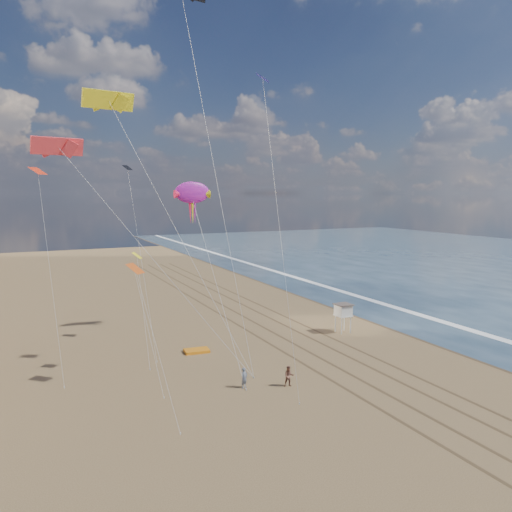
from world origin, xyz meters
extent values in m
plane|color=brown|center=(0.00, 0.00, 0.00)|extent=(260.00, 260.00, 0.00)
plane|color=#42301E|center=(19.00, 40.00, 0.00)|extent=(260.00, 260.00, 0.00)
plane|color=white|center=(23.20, 40.00, 0.00)|extent=(260.00, 260.00, 0.00)
cube|color=brown|center=(-1.20, 30.00, 0.01)|extent=(0.28, 120.00, 0.01)
cube|color=brown|center=(1.20, 30.00, 0.01)|extent=(0.28, 120.00, 0.01)
cube|color=brown|center=(4.00, 30.00, 0.01)|extent=(0.28, 120.00, 0.01)
cube|color=brown|center=(6.20, 30.00, 0.01)|extent=(0.28, 120.00, 0.01)
cylinder|color=silver|center=(8.07, 23.48, 0.95)|extent=(0.13, 0.13, 1.91)
cylinder|color=silver|center=(9.34, 23.48, 0.95)|extent=(0.13, 0.13, 1.91)
cylinder|color=silver|center=(8.07, 24.75, 0.95)|extent=(0.13, 0.13, 1.91)
cylinder|color=silver|center=(9.34, 24.75, 0.95)|extent=(0.13, 0.13, 1.91)
cube|color=silver|center=(8.70, 24.12, 2.06)|extent=(1.69, 1.69, 0.13)
cube|color=silver|center=(8.70, 24.12, 2.70)|extent=(1.59, 1.59, 1.16)
cube|color=#473D38|center=(8.70, 24.12, 3.39)|extent=(1.91, 1.91, 0.11)
cube|color=orange|center=(-9.36, 24.54, 0.14)|extent=(2.68, 1.86, 0.29)
ellipsoid|color=#B41BA9|center=(-6.65, 33.38, 16.49)|extent=(4.39, 0.82, 2.60)
cone|color=#E91545|center=(-8.21, 33.38, 16.29)|extent=(1.17, 0.98, 0.98)
cone|color=#FFF21A|center=(-5.08, 33.38, 16.29)|extent=(1.17, 0.98, 0.98)
cylinder|color=silver|center=(-7.79, 23.22, 7.75)|extent=(0.03, 0.03, 25.66)
imported|color=slate|center=(-8.81, 13.69, 0.87)|extent=(0.75, 0.64, 1.74)
imported|color=brown|center=(-5.25, 12.30, 0.90)|extent=(1.05, 0.92, 1.80)
cube|color=yellow|center=(-16.71, 28.73, 25.54)|extent=(5.20, 1.72, 1.77)
cube|color=#F7373D|center=(-21.95, 24.19, 20.48)|extent=(4.46, 1.50, 1.53)
plane|color=yellow|center=(-13.65, 31.94, 9.52)|extent=(1.42, 1.50, 0.69)
plane|color=#CD4D13|center=(-16.76, 18.21, 10.14)|extent=(1.89, 1.88, 0.79)
plane|color=red|center=(-23.43, 29.63, 18.55)|extent=(2.06, 2.05, 0.73)
plane|color=#2629CE|center=(-5.40, 17.16, 26.42)|extent=(1.62, 1.70, 0.72)
plane|color=black|center=(-14.88, 29.66, 19.04)|extent=(1.33, 1.28, 0.54)
plane|color=#FE627A|center=(-16.18, 21.67, 9.79)|extent=(1.46, 1.48, 0.55)
camera|label=1|loc=(-25.42, -23.37, 16.39)|focal=35.00mm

